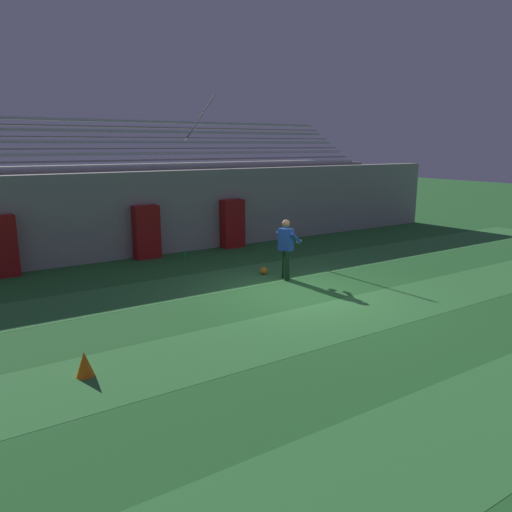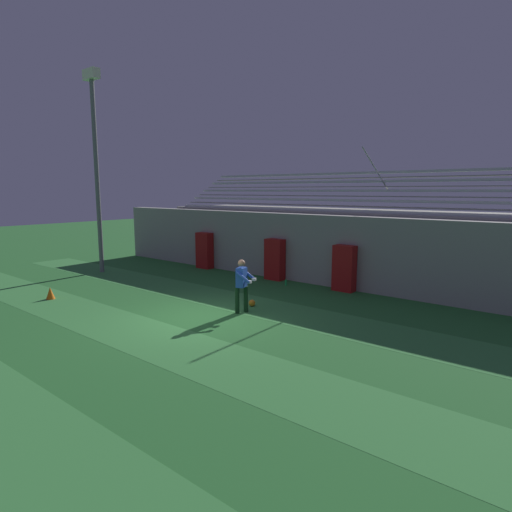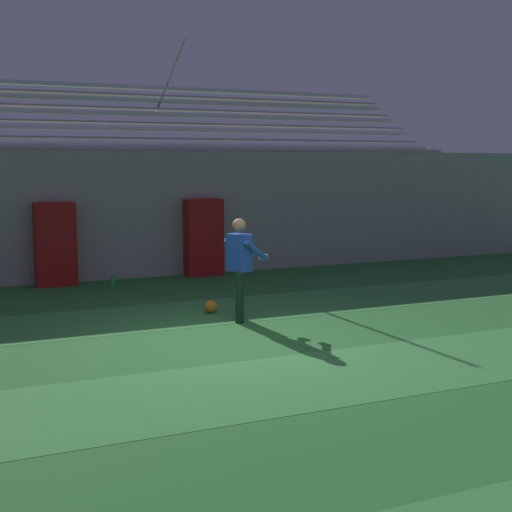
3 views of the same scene
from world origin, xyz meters
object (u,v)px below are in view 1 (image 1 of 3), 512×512
at_px(padding_pillar_far_left, 1,247).
at_px(goalkeeper, 286,245).
at_px(water_bottle, 185,254).
at_px(traffic_cone, 85,364).
at_px(padding_pillar_gate_left, 147,232).
at_px(soccer_ball, 264,271).
at_px(padding_pillar_gate_right, 232,224).

distance_m(padding_pillar_far_left, goalkeeper, 7.97).
bearing_deg(water_bottle, traffic_cone, -126.13).
relative_size(padding_pillar_gate_left, water_bottle, 7.24).
distance_m(padding_pillar_gate_left, soccer_ball, 4.42).
relative_size(padding_pillar_gate_left, goalkeeper, 1.04).
bearing_deg(traffic_cone, padding_pillar_gate_left, 61.92).
bearing_deg(soccer_ball, padding_pillar_gate_left, 117.18).
height_order(padding_pillar_gate_left, goalkeeper, padding_pillar_gate_left).
bearing_deg(soccer_ball, water_bottle, 106.36).
bearing_deg(goalkeeper, padding_pillar_far_left, 144.57).
height_order(padding_pillar_far_left, water_bottle, padding_pillar_far_left).
relative_size(padding_pillar_far_left, traffic_cone, 4.14).
bearing_deg(soccer_ball, padding_pillar_gate_right, 71.71).
height_order(goalkeeper, water_bottle, goalkeeper).
bearing_deg(padding_pillar_gate_left, water_bottle, -31.38).
bearing_deg(water_bottle, padding_pillar_gate_right, 15.83).
bearing_deg(soccer_ball, goalkeeper, -72.85).
distance_m(padding_pillar_far_left, water_bottle, 5.40).
bearing_deg(traffic_cone, soccer_ball, 31.82).
height_order(padding_pillar_gate_left, padding_pillar_far_left, same).
relative_size(padding_pillar_gate_right, goalkeeper, 1.04).
xyz_separation_m(padding_pillar_far_left, water_bottle, (5.31, -0.63, -0.75)).
distance_m(padding_pillar_gate_left, traffic_cone, 8.67).
bearing_deg(padding_pillar_gate_left, padding_pillar_gate_right, 0.00).
xyz_separation_m(traffic_cone, water_bottle, (5.11, 7.00, -0.09)).
height_order(padding_pillar_gate_left, traffic_cone, padding_pillar_gate_left).
bearing_deg(padding_pillar_far_left, traffic_cone, -88.46).
relative_size(padding_pillar_far_left, water_bottle, 7.24).
height_order(padding_pillar_gate_right, padding_pillar_far_left, same).
height_order(padding_pillar_gate_left, soccer_ball, padding_pillar_gate_left).
bearing_deg(padding_pillar_gate_left, goalkeeper, -64.35).
bearing_deg(goalkeeper, traffic_cone, -154.44).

